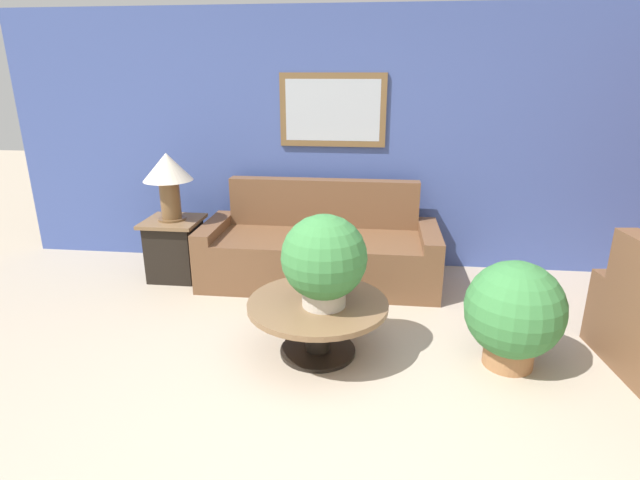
# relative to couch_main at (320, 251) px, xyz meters

# --- Properties ---
(ground_plane) EXTENTS (20.00, 20.00, 0.00)m
(ground_plane) POSITION_rel_couch_main_xyz_m (0.47, -2.33, -0.31)
(ground_plane) COLOR tan
(wall_back) EXTENTS (7.66, 0.09, 2.60)m
(wall_back) POSITION_rel_couch_main_xyz_m (0.46, 0.57, 1.00)
(wall_back) COLOR #42569E
(wall_back) RESTS_ON ground_plane
(couch_main) EXTENTS (2.28, 0.89, 0.96)m
(couch_main) POSITION_rel_couch_main_xyz_m (0.00, 0.00, 0.00)
(couch_main) COLOR brown
(couch_main) RESTS_ON ground_plane
(coffee_table) EXTENTS (1.02, 1.02, 0.42)m
(coffee_table) POSITION_rel_couch_main_xyz_m (0.14, -1.36, -0.01)
(coffee_table) COLOR black
(coffee_table) RESTS_ON ground_plane
(side_table) EXTENTS (0.54, 0.54, 0.61)m
(side_table) POSITION_rel_couch_main_xyz_m (-1.45, -0.08, 0.00)
(side_table) COLOR black
(side_table) RESTS_ON ground_plane
(table_lamp) EXTENTS (0.47, 0.47, 0.65)m
(table_lamp) POSITION_rel_couch_main_xyz_m (-1.45, -0.08, 0.75)
(table_lamp) COLOR brown
(table_lamp) RESTS_ON side_table
(potted_plant_on_table) EXTENTS (0.60, 0.60, 0.66)m
(potted_plant_on_table) POSITION_rel_couch_main_xyz_m (0.19, -1.40, 0.45)
(potted_plant_on_table) COLOR beige
(potted_plant_on_table) RESTS_ON coffee_table
(potted_plant_floor) EXTENTS (0.68, 0.68, 0.78)m
(potted_plant_floor) POSITION_rel_couch_main_xyz_m (1.51, -1.36, 0.10)
(potted_plant_floor) COLOR #9E6B42
(potted_plant_floor) RESTS_ON ground_plane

